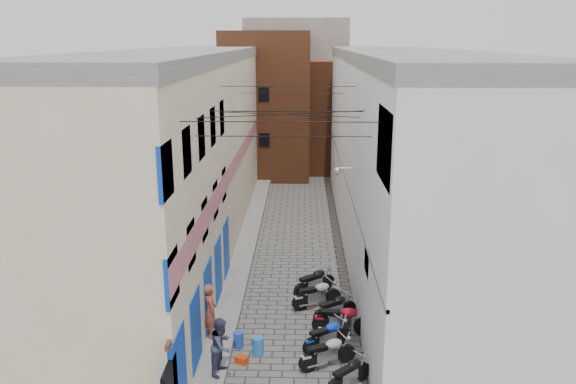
# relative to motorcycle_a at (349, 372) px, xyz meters

# --- Properties ---
(plinth) EXTENTS (0.90, 26.00, 0.25)m
(plinth) POSITION_rel_motorcycle_a_xyz_m (-3.95, 10.97, -0.36)
(plinth) COLOR slate
(plinth) RESTS_ON ground
(building_left) EXTENTS (5.10, 27.00, 9.00)m
(building_left) POSITION_rel_motorcycle_a_xyz_m (-6.88, 10.92, 4.01)
(building_left) COLOR beige
(building_left) RESTS_ON ground
(building_right) EXTENTS (5.94, 26.00, 9.00)m
(building_right) POSITION_rel_motorcycle_a_xyz_m (3.10, 10.97, 4.02)
(building_right) COLOR silver
(building_right) RESTS_ON ground
(building_far_brick_left) EXTENTS (6.00, 6.00, 10.00)m
(building_far_brick_left) POSITION_rel_motorcycle_a_xyz_m (-3.90, 25.97, 4.51)
(building_far_brick_left) COLOR brown
(building_far_brick_left) RESTS_ON ground
(building_far_brick_right) EXTENTS (5.00, 6.00, 8.00)m
(building_far_brick_right) POSITION_rel_motorcycle_a_xyz_m (1.10, 27.97, 3.51)
(building_far_brick_right) COLOR brown
(building_far_brick_right) RESTS_ON ground
(building_far_concrete) EXTENTS (8.00, 5.00, 11.00)m
(building_far_concrete) POSITION_rel_motorcycle_a_xyz_m (-1.90, 31.97, 5.01)
(building_far_concrete) COLOR slate
(building_far_concrete) RESTS_ON ground
(far_shopfront) EXTENTS (2.00, 0.30, 2.40)m
(far_shopfront) POSITION_rel_motorcycle_a_xyz_m (-1.90, 23.17, 0.71)
(far_shopfront) COLOR black
(far_shopfront) RESTS_ON ground
(overhead_wires) EXTENTS (5.80, 13.02, 1.32)m
(overhead_wires) POSITION_rel_motorcycle_a_xyz_m (-1.90, 5.62, 6.64)
(overhead_wires) COLOR black
(overhead_wires) RESTS_ON ground
(motorcycle_a) EXTENTS (1.60, 1.53, 0.98)m
(motorcycle_a) POSITION_rel_motorcycle_a_xyz_m (0.00, 0.00, 0.00)
(motorcycle_a) COLOR black
(motorcycle_a) RESTS_ON ground
(motorcycle_b) EXTENTS (1.93, 1.30, 1.08)m
(motorcycle_b) POSITION_rel_motorcycle_a_xyz_m (-0.56, 1.02, 0.05)
(motorcycle_b) COLOR #A5A4A9
(motorcycle_b) RESTS_ON ground
(motorcycle_c) EXTENTS (1.84, 1.50, 1.06)m
(motorcycle_c) POSITION_rel_motorcycle_a_xyz_m (-0.52, 2.03, 0.04)
(motorcycle_c) COLOR #0D33C4
(motorcycle_c) RESTS_ON ground
(motorcycle_d) EXTENTS (2.07, 0.86, 1.17)m
(motorcycle_d) POSITION_rel_motorcycle_a_xyz_m (0.00, 2.98, 0.10)
(motorcycle_d) COLOR #A20B1D
(motorcycle_d) RESTS_ON ground
(motorcycle_e) EXTENTS (1.78, 1.42, 1.02)m
(motorcycle_e) POSITION_rel_motorcycle_a_xyz_m (-0.18, 3.95, 0.02)
(motorcycle_e) COLOR black
(motorcycle_e) RESTS_ON ground
(motorcycle_f) EXTENTS (2.02, 1.34, 1.12)m
(motorcycle_f) POSITION_rel_motorcycle_a_xyz_m (-0.79, 4.89, 0.07)
(motorcycle_f) COLOR #98989C
(motorcycle_f) RESTS_ON ground
(motorcycle_g) EXTENTS (1.92, 1.70, 1.13)m
(motorcycle_g) POSITION_rel_motorcycle_a_xyz_m (-0.85, 5.99, 0.08)
(motorcycle_g) COLOR black
(motorcycle_g) RESTS_ON ground
(person_a) EXTENTS (0.62, 0.76, 1.80)m
(person_a) POSITION_rel_motorcycle_a_xyz_m (-4.25, 2.31, 0.66)
(person_a) COLOR #964536
(person_a) RESTS_ON plinth
(person_b) EXTENTS (0.86, 0.97, 1.68)m
(person_b) POSITION_rel_motorcycle_a_xyz_m (-3.60, 0.31, 0.60)
(person_b) COLOR #383854
(person_b) RESTS_ON plinth
(water_jug_near) EXTENTS (0.42, 0.42, 0.57)m
(water_jug_near) POSITION_rel_motorcycle_a_xyz_m (-2.69, 1.68, -0.20)
(water_jug_near) COLOR blue
(water_jug_near) RESTS_ON ground
(water_jug_far) EXTENTS (0.38, 0.38, 0.51)m
(water_jug_far) POSITION_rel_motorcycle_a_xyz_m (-3.34, 2.08, -0.23)
(water_jug_far) COLOR #2547B9
(water_jug_far) RESTS_ON ground
(red_crate) EXTENTS (0.43, 0.39, 0.22)m
(red_crate) POSITION_rel_motorcycle_a_xyz_m (-3.14, 1.17, -0.38)
(red_crate) COLOR #BE360D
(red_crate) RESTS_ON ground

